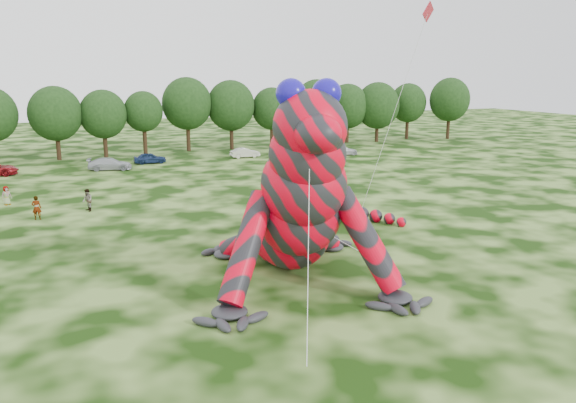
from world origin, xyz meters
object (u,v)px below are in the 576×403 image
Objects in this scene: inflatable_gecko at (286,173)px; tree_9 at (144,123)px; tree_7 at (56,123)px; tree_17 at (449,108)px; flying_kite at (422,29)px; tree_12 at (272,118)px; tree_8 at (104,124)px; spectator_1 at (88,200)px; tree_15 at (377,112)px; car_4 at (150,158)px; spectator_2 at (271,173)px; tree_14 at (347,113)px; car_7 at (342,151)px; spectator_4 at (6,195)px; tree_10 at (187,114)px; tree_16 at (408,111)px; tree_13 at (316,113)px; car_3 at (110,164)px; tree_11 at (231,115)px; spectator_3 at (336,176)px; spectator_0 at (37,208)px; spectator_5 at (304,208)px; car_6 at (296,150)px; car_5 at (245,153)px.

tree_9 is at bearing 101.19° from inflatable_gecko.
tree_17 is (62.03, -0.14, 0.41)m from tree_7.
flying_kite is 49.97m from tree_12.
tree_8 is 31.56m from spectator_1.
tree_15 reaches higher than spectator_1.
tree_8 is (5.86, 0.18, -0.27)m from tree_7.
spectator_1 is at bearing -97.82° from tree_8.
spectator_2 is at bearing -148.19° from car_4.
tree_14 is at bearing -118.05° from spectator_2.
car_7 is 2.80× the size of spectator_4.
tree_12 is 0.87× the size of tree_17.
tree_9 reaches higher than spectator_4.
tree_16 is at bearing 1.20° from tree_10.
tree_16 is (55.53, 2.57, -0.05)m from tree_7.
tree_7 reaches higher than tree_12.
tree_13 is at bearing 178.93° from tree_17.
spectator_2 is 24.92m from spectator_4.
tree_15 is 1.96× the size of car_3.
car_7 is at bearing -45.45° from tree_11.
tree_8 is at bearing 156.07° from spectator_1.
spectator_3 is at bearing -120.43° from tree_14.
spectator_1 is 0.98× the size of spectator_0.
tree_10 is at bearing 131.16° from spectator_5.
car_6 is at bearing 59.47° from car_7.
tree_9 is 32.75m from spectator_3.
spectator_0 is at bearing -86.67° from spectator_1.
spectator_0 is (-38.03, -21.46, 0.27)m from car_7.
spectator_1 is (-10.01, 18.10, -4.51)m from inflatable_gecko.
tree_16 is 2.39× the size of car_5.
tree_12 is 27.40m from spectator_2.
car_3 is 0.93× the size of car_6.
tree_10 is 1.04× the size of tree_11.
flying_kite is 50.11m from tree_10.
flying_kite is 1.67× the size of tree_16.
spectator_3 is at bearing -127.79° from tree_15.
tree_8 is 28.66m from spectator_2.
spectator_5 is (5.41, 9.33, -4.64)m from inflatable_gecko.
inflatable_gecko is 22.17m from spectator_0.
spectator_5 is 0.96× the size of spectator_4.
tree_12 reaches higher than car_7.
car_4 is 25.91m from spectator_3.
tree_14 is at bearing 99.27° from spectator_5.
tree_16 reaches higher than car_5.
car_5 is (17.63, 3.22, -0.07)m from car_3.
inflatable_gecko is 2.29× the size of tree_7.
spectator_4 is at bearing -142.46° from tree_12.
tree_9 is at bearing -176.18° from tree_11.
tree_11 is 42.73m from spectator_0.
tree_13 is at bearing 73.22° from inflatable_gecko.
car_3 is at bearing 102.22° from car_6.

